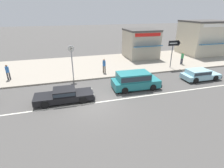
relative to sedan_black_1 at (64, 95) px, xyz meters
name	(u,v)px	position (x,y,z in m)	size (l,w,h in m)	color
ground_plane	(92,103)	(2.05, -0.97, -0.53)	(160.00, 160.00, 0.00)	#4C4947
lane_centre_stripe	(92,103)	(2.05, -0.97, -0.53)	(50.40, 0.14, 0.01)	silver
kerb_strip	(79,66)	(2.05, 9.01, -0.46)	(68.00, 10.00, 0.15)	#9E9384
sedan_black_1	(64,95)	(0.00, 0.00, 0.00)	(4.70, 1.81, 1.06)	black
minivan_teal_3	(135,80)	(6.36, 0.81, 0.31)	(4.50, 2.10, 1.56)	teal
hatchback_pale_blue_4	(200,74)	(13.82, 1.02, 0.06)	(4.02, 1.83, 1.10)	#93C6D6
street_clock	(71,55)	(1.05, 4.73, 2.12)	(0.59, 0.22, 3.42)	#9E9EA3
arrow_signboard	(177,45)	(13.61, 5.16, 2.44)	(1.64, 0.66, 3.35)	#4C4C51
pedestrian_near_clock	(182,57)	(15.29, 6.02, 0.56)	(0.34, 0.34, 1.62)	#232838
pedestrian_mid_kerb	(7,71)	(-5.38, 6.06, 0.55)	(0.34, 0.34, 1.60)	#333338
pedestrian_by_shop	(104,65)	(4.60, 5.49, 0.56)	(0.34, 0.34, 1.63)	#4C4238
shopfront_corner_warung	(141,43)	(11.65, 11.23, 1.68)	(4.54, 5.17, 4.11)	#B2A893
shopfront_mid_block	(204,37)	(22.45, 10.69, 2.21)	(6.80, 6.10, 5.18)	beige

